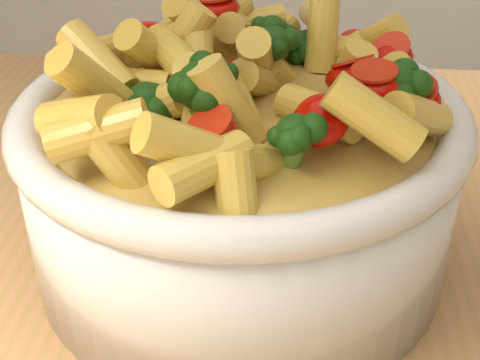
{
  "coord_description": "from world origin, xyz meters",
  "views": [
    {
      "loc": [
        0.05,
        -0.31,
        1.19
      ],
      "look_at": [
        0.01,
        0.05,
        0.96
      ],
      "focal_mm": 50.0,
      "sensor_mm": 36.0,
      "label": 1
    }
  ],
  "objects": [
    {
      "name": "serving_bowl",
      "position": [
        0.01,
        0.05,
        0.96
      ],
      "size": [
        0.28,
        0.28,
        0.12
      ],
      "color": "silver",
      "rests_on": "table"
    },
    {
      "name": "pasta_salad",
      "position": [
        0.01,
        0.05,
        1.03
      ],
      "size": [
        0.22,
        0.22,
        0.05
      ],
      "color": "#F1D24C",
      "rests_on": "serving_bowl"
    }
  ]
}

